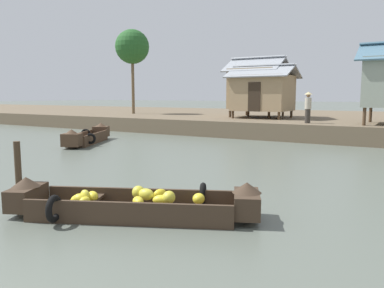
{
  "coord_description": "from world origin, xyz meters",
  "views": [
    {
      "loc": [
        4.03,
        -0.81,
        2.39
      ],
      "look_at": [
        -1.05,
        7.72,
        1.13
      ],
      "focal_mm": 35.68,
      "sensor_mm": 36.0,
      "label": 1
    }
  ],
  "objects_px": {
    "palm_tree_near": "(132,47)",
    "mooring_post": "(18,173)",
    "vendor_person": "(308,106)",
    "banana_boat": "(132,204)",
    "stilt_house_left": "(257,88)",
    "cargo_boat_upstream": "(88,137)",
    "stilt_house_mid_left": "(263,92)"
  },
  "relations": [
    {
      "from": "palm_tree_near",
      "to": "mooring_post",
      "type": "xyz_separation_m",
      "value": [
        12.67,
        -19.32,
        -5.55
      ]
    },
    {
      "from": "mooring_post",
      "to": "vendor_person",
      "type": "bearing_deg",
      "value": 81.36
    },
    {
      "from": "banana_boat",
      "to": "stilt_house_left",
      "type": "relative_size",
      "value": 1.19
    },
    {
      "from": "cargo_boat_upstream",
      "to": "vendor_person",
      "type": "bearing_deg",
      "value": 36.61
    },
    {
      "from": "cargo_boat_upstream",
      "to": "banana_boat",
      "type": "bearing_deg",
      "value": -40.17
    },
    {
      "from": "banana_boat",
      "to": "stilt_house_left",
      "type": "height_order",
      "value": "stilt_house_left"
    },
    {
      "from": "cargo_boat_upstream",
      "to": "vendor_person",
      "type": "height_order",
      "value": "vendor_person"
    },
    {
      "from": "vendor_person",
      "to": "palm_tree_near",
      "type": "bearing_deg",
      "value": 165.8
    },
    {
      "from": "stilt_house_mid_left",
      "to": "palm_tree_near",
      "type": "distance_m",
      "value": 11.89
    },
    {
      "from": "banana_boat",
      "to": "stilt_house_mid_left",
      "type": "bearing_deg",
      "value": 102.56
    },
    {
      "from": "vendor_person",
      "to": "stilt_house_mid_left",
      "type": "bearing_deg",
      "value": 139.12
    },
    {
      "from": "stilt_house_mid_left",
      "to": "vendor_person",
      "type": "distance_m",
      "value": 4.98
    },
    {
      "from": "palm_tree_near",
      "to": "vendor_person",
      "type": "bearing_deg",
      "value": -14.2
    },
    {
      "from": "banana_boat",
      "to": "cargo_boat_upstream",
      "type": "bearing_deg",
      "value": 139.83
    },
    {
      "from": "stilt_house_left",
      "to": "palm_tree_near",
      "type": "distance_m",
      "value": 11.01
    },
    {
      "from": "cargo_boat_upstream",
      "to": "palm_tree_near",
      "type": "relative_size",
      "value": 0.69
    },
    {
      "from": "banana_boat",
      "to": "vendor_person",
      "type": "bearing_deg",
      "value": 91.22
    },
    {
      "from": "palm_tree_near",
      "to": "mooring_post",
      "type": "height_order",
      "value": "palm_tree_near"
    },
    {
      "from": "banana_boat",
      "to": "palm_tree_near",
      "type": "relative_size",
      "value": 0.73
    },
    {
      "from": "cargo_boat_upstream",
      "to": "mooring_post",
      "type": "xyz_separation_m",
      "value": [
        6.86,
        -8.67,
        0.38
      ]
    },
    {
      "from": "cargo_boat_upstream",
      "to": "mooring_post",
      "type": "distance_m",
      "value": 11.06
    },
    {
      "from": "stilt_house_mid_left",
      "to": "palm_tree_near",
      "type": "bearing_deg",
      "value": 177.06
    },
    {
      "from": "banana_boat",
      "to": "cargo_boat_upstream",
      "type": "relative_size",
      "value": 1.06
    },
    {
      "from": "cargo_boat_upstream",
      "to": "stilt_house_left",
      "type": "relative_size",
      "value": 1.13
    },
    {
      "from": "stilt_house_left",
      "to": "vendor_person",
      "type": "height_order",
      "value": "stilt_house_left"
    },
    {
      "from": "banana_boat",
      "to": "stilt_house_mid_left",
      "type": "distance_m",
      "value": 18.72
    },
    {
      "from": "cargo_boat_upstream",
      "to": "palm_tree_near",
      "type": "xyz_separation_m",
      "value": [
        -5.8,
        10.65,
        5.92
      ]
    },
    {
      "from": "banana_boat",
      "to": "stilt_house_left",
      "type": "bearing_deg",
      "value": 104.17
    },
    {
      "from": "stilt_house_left",
      "to": "stilt_house_mid_left",
      "type": "height_order",
      "value": "stilt_house_left"
    },
    {
      "from": "banana_boat",
      "to": "mooring_post",
      "type": "height_order",
      "value": "mooring_post"
    },
    {
      "from": "stilt_house_mid_left",
      "to": "vendor_person",
      "type": "height_order",
      "value": "stilt_house_mid_left"
    },
    {
      "from": "mooring_post",
      "to": "palm_tree_near",
      "type": "bearing_deg",
      "value": 123.25
    }
  ]
}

